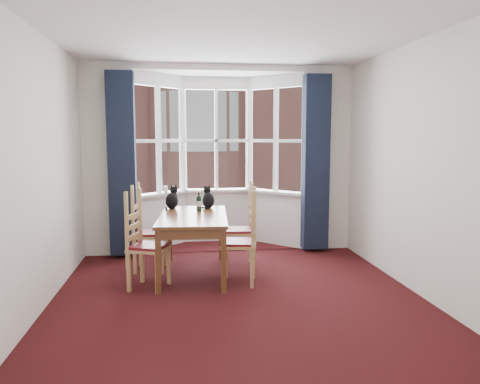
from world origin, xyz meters
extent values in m
plane|color=black|center=(0.00, 0.00, 0.00)|extent=(4.50, 4.50, 0.00)
plane|color=white|center=(0.00, 0.00, 2.80)|extent=(4.50, 4.50, 0.00)
plane|color=silver|center=(-2.00, 0.00, 1.40)|extent=(0.00, 4.50, 4.50)
plane|color=silver|center=(2.00, 0.00, 1.40)|extent=(0.00, 4.50, 4.50)
plane|color=silver|center=(0.00, -2.25, 1.40)|extent=(4.00, 0.00, 4.00)
cube|color=silver|center=(-1.65, 2.25, 1.40)|extent=(0.70, 0.12, 2.80)
cube|color=silver|center=(1.65, 2.25, 1.40)|extent=(0.70, 0.12, 2.80)
cube|color=#161D31|center=(-1.42, 2.07, 1.35)|extent=(0.38, 0.22, 2.60)
cube|color=#161D31|center=(1.42, 2.07, 1.35)|extent=(0.38, 0.22, 2.60)
cube|color=brown|center=(-0.45, 1.06, 0.75)|extent=(0.93, 1.59, 0.04)
cube|color=brown|center=(-0.86, 0.37, 0.36)|extent=(0.06, 0.06, 0.73)
cube|color=brown|center=(-0.76, 1.81, 0.36)|extent=(0.06, 0.06, 0.73)
cube|color=brown|center=(-0.14, 0.32, 0.36)|extent=(0.06, 0.06, 0.73)
cube|color=brown|center=(-0.04, 1.76, 0.36)|extent=(0.06, 0.06, 0.73)
cube|color=tan|center=(-0.97, 0.61, 0.48)|extent=(0.52, 0.53, 0.06)
cube|color=#5A0F15|center=(-0.97, 0.61, 0.49)|extent=(0.47, 0.48, 0.03)
cube|color=tan|center=(-1.00, 1.35, 0.48)|extent=(0.45, 0.46, 0.06)
cube|color=#5A0F15|center=(-1.00, 1.35, 0.49)|extent=(0.40, 0.42, 0.03)
cube|color=tan|center=(0.07, 0.66, 0.48)|extent=(0.48, 0.49, 0.06)
cube|color=#5A0F15|center=(0.07, 0.66, 0.49)|extent=(0.43, 0.45, 0.03)
cube|color=tan|center=(0.16, 1.39, 0.48)|extent=(0.43, 0.45, 0.06)
cube|color=#5A0F15|center=(0.16, 1.39, 0.49)|extent=(0.39, 0.41, 0.03)
ellipsoid|color=black|center=(-0.72, 1.61, 0.87)|extent=(0.24, 0.27, 0.23)
sphere|color=black|center=(-0.69, 1.68, 1.02)|extent=(0.14, 0.14, 0.11)
cone|color=black|center=(-0.72, 1.69, 1.07)|extent=(0.05, 0.05, 0.05)
cone|color=black|center=(-0.66, 1.67, 1.07)|extent=(0.05, 0.05, 0.05)
ellipsoid|color=black|center=(-0.22, 1.61, 0.87)|extent=(0.19, 0.24, 0.22)
sphere|color=black|center=(-0.23, 1.69, 1.01)|extent=(0.12, 0.12, 0.10)
cone|color=black|center=(-0.26, 1.68, 1.06)|extent=(0.04, 0.04, 0.05)
cone|color=black|center=(-0.21, 1.69, 1.06)|extent=(0.04, 0.04, 0.05)
cylinder|color=black|center=(-0.36, 1.37, 0.86)|extent=(0.07, 0.07, 0.19)
sphere|color=black|center=(-0.36, 1.37, 0.95)|extent=(0.06, 0.06, 0.06)
cylinder|color=black|center=(-0.36, 1.37, 0.99)|extent=(0.02, 0.02, 0.08)
cylinder|color=gold|center=(-0.36, 1.37, 1.02)|extent=(0.03, 0.03, 0.02)
cylinder|color=silver|center=(-0.36, 1.37, 0.87)|extent=(0.07, 0.07, 0.07)
cylinder|color=white|center=(-0.83, 2.60, 0.92)|extent=(0.06, 0.06, 0.11)
cylinder|color=white|center=(-0.70, 2.63, 0.92)|extent=(0.06, 0.06, 0.10)
plane|color=#333335|center=(0.00, 32.25, -6.00)|extent=(80.00, 80.00, 0.00)
cube|color=#95584C|center=(0.00, 14.25, 1.00)|extent=(18.00, 6.00, 14.00)
cylinder|color=#95584C|center=(0.00, 11.25, 1.00)|extent=(3.20, 3.20, 14.00)
camera|label=1|loc=(-0.62, -4.74, 1.75)|focal=35.00mm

